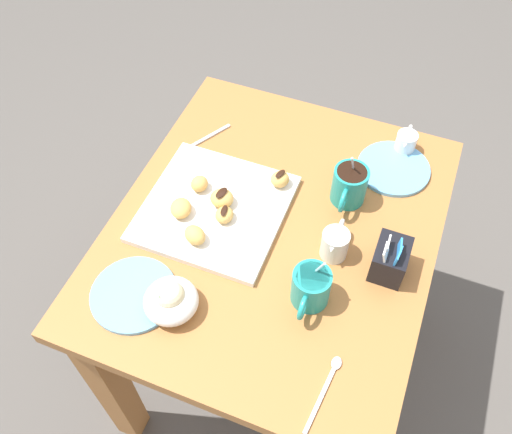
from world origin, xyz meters
TOP-DOWN VIEW (x-y plane):
  - ground_plane at (0.00, 0.00)m, footprint 8.00×8.00m
  - dining_table at (0.00, 0.00)m, footprint 0.86×0.73m
  - pastry_plate_square at (0.01, -0.15)m, footprint 0.32×0.32m
  - coffee_mug_teal_left at (-0.14, 0.13)m, footprint 0.12×0.08m
  - coffee_mug_teal_right at (0.15, 0.13)m, footprint 0.12×0.08m
  - cream_pitcher_white at (0.02, 0.15)m, footprint 0.10×0.06m
  - sugar_caddy at (0.02, 0.27)m, footprint 0.09×0.07m
  - ice_cream_bowl at (0.27, -0.12)m, footprint 0.11×0.11m
  - chocolate_sauce_pitcher at (-0.35, 0.22)m, footprint 0.09×0.05m
  - saucer_sky_left at (-0.27, 0.21)m, footprint 0.18×0.18m
  - saucer_sky_right at (0.27, -0.21)m, footprint 0.18×0.18m
  - loose_spoon_near_saucer at (-0.18, -0.27)m, footprint 0.15×0.09m
  - loose_spoon_by_plate at (0.31, 0.22)m, footprint 0.16×0.03m
  - beignet_0 at (-0.03, -0.20)m, footprint 0.05×0.04m
  - beignet_1 at (0.05, -0.21)m, footprint 0.07×0.07m
  - beignet_2 at (0.11, -0.15)m, footprint 0.06×0.07m
  - beignet_3 at (0.03, -0.11)m, footprint 0.05×0.04m
  - chocolate_drizzle_3 at (0.03, -0.11)m, footprint 0.03×0.02m
  - beignet_4 at (-0.11, -0.03)m, footprint 0.06×0.06m
  - chocolate_drizzle_4 at (-0.11, -0.03)m, footprint 0.03×0.02m
  - beignet_5 at (-0.01, -0.13)m, footprint 0.06×0.06m
  - chocolate_drizzle_5 at (-0.01, -0.13)m, footprint 0.04×0.03m

SIDE VIEW (x-z plane):
  - ground_plane at x=0.00m, z-range 0.00..0.00m
  - dining_table at x=0.00m, z-range 0.21..0.93m
  - loose_spoon_near_saucer at x=-0.18m, z-range 0.72..0.73m
  - loose_spoon_by_plate at x=0.31m, z-range 0.72..0.73m
  - saucer_sky_left at x=-0.27m, z-range 0.72..0.73m
  - saucer_sky_right at x=0.27m, z-range 0.72..0.73m
  - pastry_plate_square at x=0.01m, z-range 0.72..0.74m
  - chocolate_sauce_pitcher at x=-0.35m, z-range 0.72..0.78m
  - beignet_3 at x=0.03m, z-range 0.74..0.77m
  - beignet_1 at x=0.05m, z-range 0.74..0.77m
  - beignet_0 at x=-0.03m, z-range 0.74..0.77m
  - beignet_4 at x=-0.11m, z-range 0.74..0.77m
  - beignet_2 at x=0.11m, z-range 0.74..0.77m
  - beignet_5 at x=-0.01m, z-range 0.74..0.77m
  - ice_cream_bowl at x=0.27m, z-range 0.72..0.80m
  - cream_pitcher_white at x=0.02m, z-range 0.72..0.80m
  - sugar_caddy at x=0.02m, z-range 0.71..0.82m
  - coffee_mug_teal_right at x=0.15m, z-range 0.70..0.84m
  - chocolate_drizzle_3 at x=0.03m, z-range 0.77..0.77m
  - coffee_mug_teal_left at x=-0.14m, z-range 0.70..0.84m
  - chocolate_drizzle_4 at x=-0.11m, z-range 0.77..0.78m
  - chocolate_drizzle_5 at x=-0.01m, z-range 0.77..0.78m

